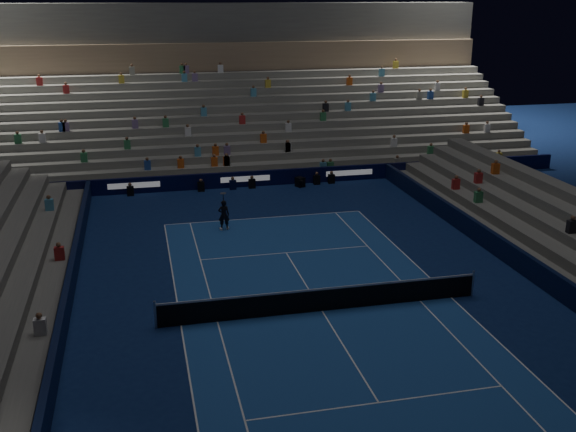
{
  "coord_description": "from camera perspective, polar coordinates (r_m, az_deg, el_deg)",
  "views": [
    {
      "loc": [
        -6.59,
        -22.93,
        11.77
      ],
      "look_at": [
        0.0,
        6.0,
        2.0
      ],
      "focal_mm": 41.91,
      "sensor_mm": 36.0,
      "label": 1
    }
  ],
  "objects": [
    {
      "name": "sponsor_barrier_west",
      "position": [
        25.74,
        -18.62,
        -8.78
      ],
      "size": [
        0.25,
        37.0,
        1.0
      ],
      "primitive_type": "cube",
      "color": "black",
      "rests_on": "ground"
    },
    {
      "name": "tennis_net",
      "position": [
        26.39,
        2.92,
        -7.08
      ],
      "size": [
        12.9,
        0.1,
        1.1
      ],
      "color": "#B2B2B7",
      "rests_on": "ground"
    },
    {
      "name": "tennis_player",
      "position": [
        35.4,
        -5.46,
        0.09
      ],
      "size": [
        0.62,
        0.44,
        1.61
      ],
      "primitive_type": "imported",
      "rotation": [
        0.0,
        0.0,
        3.04
      ],
      "color": "black",
      "rests_on": "ground"
    },
    {
      "name": "ground",
      "position": [
        26.61,
        2.9,
        -8.06
      ],
      "size": [
        90.0,
        90.0,
        0.0
      ],
      "primitive_type": "plane",
      "color": "#0C1D4C",
      "rests_on": "ground"
    },
    {
      "name": "sponsor_barrier_far",
      "position": [
        43.44,
        -3.67,
        3.15
      ],
      "size": [
        44.0,
        0.25,
        1.0
      ],
      "primitive_type": "cube",
      "color": "black",
      "rests_on": "ground"
    },
    {
      "name": "sponsor_barrier_east",
      "position": [
        30.31,
        20.94,
        -4.88
      ],
      "size": [
        0.25,
        37.0,
        1.0
      ],
      "primitive_type": "cube",
      "color": "black",
      "rests_on": "ground"
    },
    {
      "name": "court_surface",
      "position": [
        26.61,
        2.9,
        -8.05
      ],
      "size": [
        10.97,
        23.77,
        0.01
      ],
      "primitive_type": "cube",
      "color": "navy",
      "rests_on": "ground"
    },
    {
      "name": "broadcast_camera",
      "position": [
        43.36,
        1.04,
        2.91
      ],
      "size": [
        0.65,
        1.0,
        0.61
      ],
      "color": "black",
      "rests_on": "ground"
    },
    {
      "name": "grandstand_main",
      "position": [
        51.94,
        -5.44,
        8.85
      ],
      "size": [
        44.0,
        15.2,
        11.2
      ],
      "color": "slate",
      "rests_on": "ground"
    }
  ]
}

